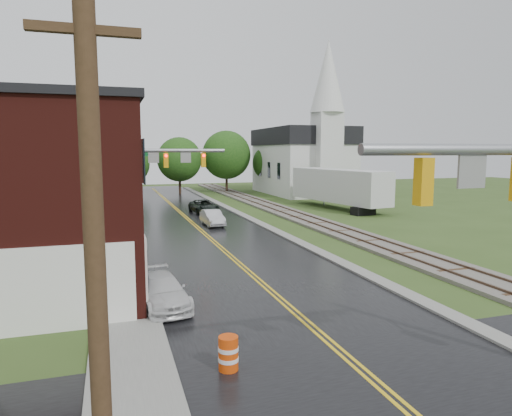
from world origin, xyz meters
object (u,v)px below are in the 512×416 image
sedan_silver (212,218)px  pickup_white (161,291)px  tree_left_e (88,164)px  construction_barrel (228,354)px  suv_dark (204,207)px  traffic_signal_far (156,168)px  utility_pole_a (95,259)px  semi_trailer (339,186)px  tree_left_c (27,169)px  utility_pole_c (108,165)px  utility_pole_b (106,176)px  church (305,153)px

sedan_silver → pickup_white: bearing=-109.9°
tree_left_e → construction_barrel: bearing=-82.6°
suv_dark → traffic_signal_far: bearing=-122.0°
pickup_white → construction_barrel: 6.15m
utility_pole_a → semi_trailer: 44.07m
tree_left_c → pickup_white: tree_left_c is taller
tree_left_c → pickup_white: (9.05, -28.39, -3.90)m
utility_pole_c → sedan_silver: size_ratio=2.30×
utility_pole_c → semi_trailer: utility_pole_c is taller
construction_barrel → traffic_signal_far: bearing=89.7°
tree_left_c → utility_pole_b: bearing=-68.5°
church → utility_pole_b: (-26.80, -31.74, -1.11)m
utility_pole_a → semi_trailer: (23.47, 37.24, -2.24)m
utility_pole_b → sedan_silver: size_ratio=2.30×
tree_left_c → pickup_white: size_ratio=1.80×
pickup_white → semi_trailer: (21.47, 25.73, 1.86)m
tree_left_c → suv_dark: 16.60m
tree_left_c → semi_trailer: bearing=-5.0°
traffic_signal_far → utility_pole_a: utility_pole_a is taller
pickup_white → semi_trailer: bearing=43.4°
utility_pole_a → construction_barrel: 7.63m
traffic_signal_far → pickup_white: traffic_signal_far is taller
traffic_signal_far → pickup_white: 16.15m
church → construction_barrel: 53.97m
traffic_signal_far → construction_barrel: bearing=-90.3°
pickup_white → utility_pole_c: bearing=86.7°
suv_dark → semi_trailer: semi_trailer is taller
utility_pole_a → pickup_white: utility_pole_a is taller
suv_dark → semi_trailer: size_ratio=0.34×
utility_pole_b → pickup_white: size_ratio=2.12×
tree_left_e → utility_pole_c: bearing=-42.8°
sedan_silver → construction_barrel: (-4.96, -24.94, -0.14)m
tree_left_c → sedan_silver: 18.35m
church → pickup_white: 49.25m
tree_left_c → tree_left_e: bearing=50.2°
semi_trailer → sedan_silver: bearing=-156.0°
tree_left_c → construction_barrel: 36.14m
utility_pole_a → sedan_silver: bearing=75.0°
traffic_signal_far → church: bearing=48.7°
church → utility_pole_b: 41.55m
tree_left_e → traffic_signal_far: bearing=-74.1°
church → utility_pole_c: size_ratio=2.22×
utility_pole_a → pickup_white: (2.00, 11.50, -4.10)m
tree_left_e → pickup_white: tree_left_e is taller
tree_left_c → pickup_white: 30.05m
sedan_silver → construction_barrel: size_ratio=3.91×
tree_left_e → pickup_white: 34.88m
tree_left_c → sedan_silver: (15.22, -9.48, -3.87)m
pickup_white → semi_trailer: semi_trailer is taller
sedan_silver → tree_left_c: bearing=146.2°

